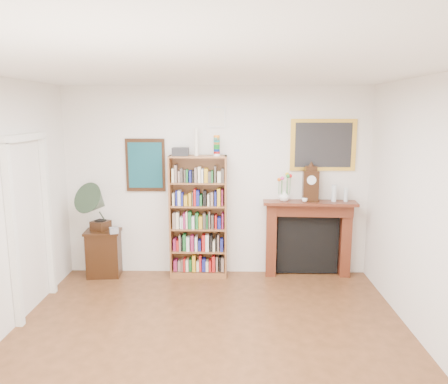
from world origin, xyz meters
The scene contains 15 objects.
room centered at (0.00, 0.00, 1.40)m, with size 4.51×5.01×2.81m.
door_casing centered at (-2.21, 1.20, 1.26)m, with size 0.08×1.02×2.17m.
teal_poster centered at (-1.05, 2.48, 1.65)m, with size 0.58×0.04×0.78m.
small_picture centered at (0.00, 2.48, 2.35)m, with size 0.26×0.04×0.30m.
gilt_painting centered at (1.55, 2.48, 1.95)m, with size 0.95×0.04×0.75m.
bookshelf centered at (-0.26, 2.33, 1.01)m, with size 0.83×0.30×2.08m.
side_cabinet centered at (-1.68, 2.29, 0.35)m, with size 0.51×0.37×0.70m, color black.
fireplace centered at (1.36, 2.40, 0.67)m, with size 1.37×0.39×1.14m.
gramophone centered at (-1.71, 2.20, 1.12)m, with size 0.65×0.70×0.75m.
cd_stack centered at (-1.48, 2.16, 0.74)m, with size 0.12×0.12×0.08m, color #A9A9B5.
mantel_clock centered at (1.37, 2.34, 1.39)m, with size 0.22×0.13×0.52m.
flower_vase centered at (0.99, 2.37, 1.22)m, with size 0.15×0.15×0.16m, color white.
teacup centered at (1.28, 2.30, 1.17)m, with size 0.08×0.08×0.07m, color white.
bottle_left centered at (1.71, 2.36, 1.26)m, with size 0.07×0.07×0.24m, color silver.
bottle_right centered at (1.89, 2.36, 1.24)m, with size 0.06×0.06×0.20m, color silver.
Camera 1 is at (0.24, -3.89, 2.43)m, focal length 35.00 mm.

